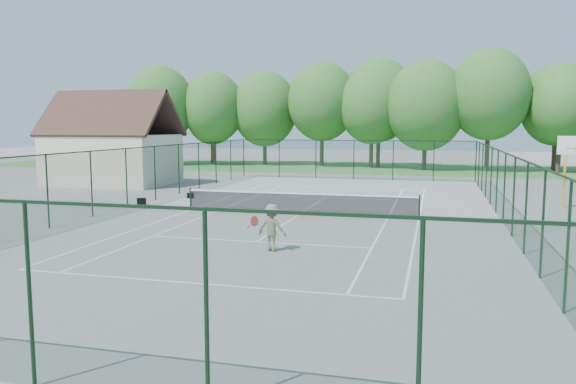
# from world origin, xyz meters

# --- Properties ---
(ground) EXTENTS (140.00, 140.00, 0.00)m
(ground) POSITION_xyz_m (0.00, 0.00, 0.00)
(ground) COLOR gray
(ground) RESTS_ON ground
(grass_far) EXTENTS (80.00, 16.00, 0.01)m
(grass_far) POSITION_xyz_m (0.00, 30.00, 0.01)
(grass_far) COLOR #46833E
(grass_far) RESTS_ON ground
(court_lines) EXTENTS (11.05, 23.85, 0.01)m
(court_lines) POSITION_xyz_m (0.00, 0.00, 0.00)
(court_lines) COLOR white
(court_lines) RESTS_ON ground
(tennis_net) EXTENTS (11.08, 0.08, 1.10)m
(tennis_net) POSITION_xyz_m (0.00, 0.00, 0.58)
(tennis_net) COLOR black
(tennis_net) RESTS_ON ground
(fence_enclosure) EXTENTS (18.05, 36.05, 3.02)m
(fence_enclosure) POSITION_xyz_m (0.00, 0.00, 1.56)
(fence_enclosure) COLOR #1A3E23
(fence_enclosure) RESTS_ON ground
(utility_building) EXTENTS (8.60, 6.27, 6.63)m
(utility_building) POSITION_xyz_m (-16.00, 10.00, 3.12)
(utility_building) COLOR #EDE5C2
(utility_building) RESTS_ON ground
(tree_line_far) EXTENTS (39.40, 6.40, 9.70)m
(tree_line_far) POSITION_xyz_m (0.00, 30.00, 5.99)
(tree_line_far) COLOR #462E23
(tree_line_far) RESTS_ON ground
(basketball_goal) EXTENTS (1.20, 1.43, 3.65)m
(basketball_goal) POSITION_xyz_m (12.46, 5.08, 2.57)
(basketball_goal) COLOR yellow
(basketball_goal) RESTS_ON ground
(sports_bag_a) EXTENTS (0.48, 0.37, 0.34)m
(sports_bag_a) POSITION_xyz_m (-8.85, 1.15, 0.17)
(sports_bag_a) COLOR black
(sports_bag_a) RESTS_ON ground
(sports_bag_b) EXTENTS (0.46, 0.37, 0.31)m
(sports_bag_b) POSITION_xyz_m (-7.43, 4.19, 0.15)
(sports_bag_b) COLOR black
(sports_bag_b) RESTS_ON ground
(tennis_player) EXTENTS (1.75, 0.93, 1.57)m
(tennis_player) POSITION_xyz_m (0.94, -7.65, 0.79)
(tennis_player) COLOR #686B4F
(tennis_player) RESTS_ON ground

